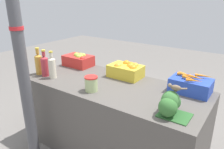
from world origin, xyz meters
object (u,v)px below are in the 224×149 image
object	(u,v)px
juice_bottle_cloudy	(52,67)
sparrow_bird	(175,87)
support_pole	(19,42)
orange_crate	(126,70)
juice_bottle_ruby	(45,65)
juice_bottle_amber	(39,63)
apple_crate	(79,60)
pickle_jar	(91,84)
carrot_crate	(191,85)
broccoli_pile	(170,104)

from	to	relation	value
juice_bottle_cloudy	sparrow_bird	world-z (taller)	juice_bottle_cloudy
support_pole	sparrow_bird	world-z (taller)	support_pole
orange_crate	juice_bottle_ruby	bearing A→B (deg)	-147.58
orange_crate	juice_bottle_amber	xyz separation A→B (m)	(-0.82, -0.46, 0.04)
apple_crate	orange_crate	xyz separation A→B (m)	(0.67, 0.00, 0.00)
juice_bottle_cloudy	pickle_jar	world-z (taller)	juice_bottle_cloudy
juice_bottle_amber	juice_bottle_ruby	bearing A→B (deg)	-0.00
juice_bottle_amber	sparrow_bird	xyz separation A→B (m)	(1.49, 0.01, 0.09)
juice_bottle_cloudy	juice_bottle_amber	bearing A→B (deg)	180.00
carrot_crate	sparrow_bird	size ratio (longest dim) A/B	2.49
juice_bottle_cloudy	pickle_jar	distance (m)	0.53
carrot_crate	juice_bottle_cloudy	size ratio (longest dim) A/B	1.19
support_pole	juice_bottle_amber	bearing A→B (deg)	127.14
juice_bottle_amber	support_pole	bearing A→B (deg)	-52.86
broccoli_pile	juice_bottle_amber	bearing A→B (deg)	179.43
apple_crate	orange_crate	distance (m)	0.67
juice_bottle_ruby	pickle_jar	size ratio (longest dim) A/B	2.08
broccoli_pile	juice_bottle_ruby	distance (m)	1.37
support_pole	juice_bottle_amber	size ratio (longest dim) A/B	8.15
carrot_crate	broccoli_pile	bearing A→B (deg)	-91.23
juice_bottle_ruby	sparrow_bird	size ratio (longest dim) A/B	2.08
broccoli_pile	sparrow_bird	distance (m)	0.13
apple_crate	carrot_crate	bearing A→B (deg)	0.07
orange_crate	carrot_crate	xyz separation A→B (m)	(0.66, -0.00, -0.01)
juice_bottle_amber	sparrow_bird	size ratio (longest dim) A/B	2.14
support_pole	juice_bottle_cloudy	bearing A→B (deg)	99.88
pickle_jar	sparrow_bird	size ratio (longest dim) A/B	1.00
orange_crate	sparrow_bird	world-z (taller)	sparrow_bird
support_pole	juice_bottle_ruby	size ratio (longest dim) A/B	8.41
juice_bottle_amber	pickle_jar	xyz separation A→B (m)	(0.75, -0.02, -0.05)
juice_bottle_amber	broccoli_pile	bearing A→B (deg)	-0.57
carrot_crate	juice_bottle_amber	distance (m)	1.55
carrot_crate	broccoli_pile	xyz separation A→B (m)	(-0.01, -0.47, 0.02)
broccoli_pile	juice_bottle_amber	world-z (taller)	juice_bottle_amber
apple_crate	pickle_jar	size ratio (longest dim) A/B	2.49
juice_bottle_ruby	pickle_jar	distance (m)	0.65
apple_crate	carrot_crate	world-z (taller)	apple_crate
support_pole	apple_crate	size ratio (longest dim) A/B	7.00
juice_bottle_amber	sparrow_bird	world-z (taller)	juice_bottle_amber
juice_bottle_cloudy	sparrow_bird	distance (m)	1.28
juice_bottle_amber	juice_bottle_cloudy	xyz separation A→B (m)	(0.21, -0.00, -0.00)
apple_crate	broccoli_pile	size ratio (longest dim) A/B	1.50
broccoli_pile	carrot_crate	bearing A→B (deg)	88.77
carrot_crate	sparrow_bird	bearing A→B (deg)	-88.94
carrot_crate	apple_crate	bearing A→B (deg)	-179.93
orange_crate	broccoli_pile	xyz separation A→B (m)	(0.65, -0.47, 0.01)
juice_bottle_amber	orange_crate	bearing A→B (deg)	29.19
support_pole	pickle_jar	xyz separation A→B (m)	(0.47, 0.35, -0.37)
sparrow_bird	pickle_jar	bearing A→B (deg)	-6.13
juice_bottle_amber	juice_bottle_cloudy	size ratio (longest dim) A/B	1.02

